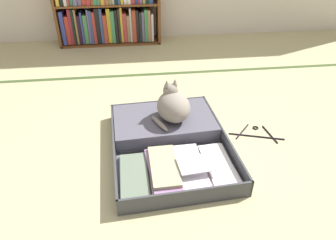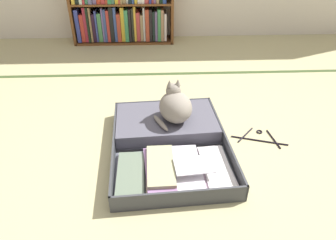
{
  "view_description": "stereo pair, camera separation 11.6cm",
  "coord_description": "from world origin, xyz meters",
  "px_view_note": "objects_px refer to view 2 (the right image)",
  "views": [
    {
      "loc": [
        -0.31,
        -1.33,
        1.24
      ],
      "look_at": [
        -0.13,
        0.18,
        0.22
      ],
      "focal_mm": 32.39,
      "sensor_mm": 36.0,
      "label": 1
    },
    {
      "loc": [
        -0.19,
        -1.34,
        1.24
      ],
      "look_at": [
        -0.13,
        0.18,
        0.22
      ],
      "focal_mm": 32.39,
      "sensor_mm": 36.0,
      "label": 2
    }
  ],
  "objects_px": {
    "bookshelf": "(121,5)",
    "open_suitcase": "(168,138)",
    "clothes_hanger": "(259,137)",
    "black_cat": "(175,106)"
  },
  "relations": [
    {
      "from": "open_suitcase",
      "to": "clothes_hanger",
      "type": "bearing_deg",
      "value": 2.76
    },
    {
      "from": "open_suitcase",
      "to": "black_cat",
      "type": "relative_size",
      "value": 3.04
    },
    {
      "from": "open_suitcase",
      "to": "black_cat",
      "type": "bearing_deg",
      "value": 69.3
    },
    {
      "from": "black_cat",
      "to": "clothes_hanger",
      "type": "xyz_separation_m",
      "value": [
        0.57,
        -0.1,
        -0.2
      ]
    },
    {
      "from": "bookshelf",
      "to": "open_suitcase",
      "type": "relative_size",
      "value": 1.2
    },
    {
      "from": "black_cat",
      "to": "open_suitcase",
      "type": "bearing_deg",
      "value": -110.7
    },
    {
      "from": "bookshelf",
      "to": "black_cat",
      "type": "relative_size",
      "value": 3.65
    },
    {
      "from": "open_suitcase",
      "to": "clothes_hanger",
      "type": "height_order",
      "value": "open_suitcase"
    },
    {
      "from": "bookshelf",
      "to": "clothes_hanger",
      "type": "xyz_separation_m",
      "value": [
        1.06,
        -1.98,
        -0.42
      ]
    },
    {
      "from": "bookshelf",
      "to": "open_suitcase",
      "type": "bearing_deg",
      "value": -77.42
    }
  ]
}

